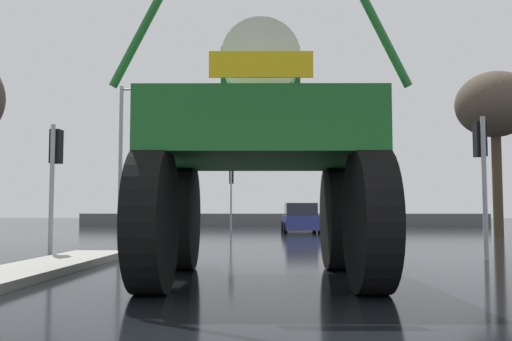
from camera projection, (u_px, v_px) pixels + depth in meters
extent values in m
plane|color=black|center=(283.00, 239.00, 22.30)|extent=(120.00, 120.00, 0.00)
cube|color=#9E9B93|center=(12.00, 275.00, 9.42)|extent=(1.34, 9.49, 0.15)
cylinder|color=black|center=(183.00, 217.00, 11.09)|extent=(0.55, 2.05, 2.03)
cylinder|color=black|center=(337.00, 217.00, 11.07)|extent=(0.55, 2.05, 2.03)
cylinder|color=black|center=(152.00, 220.00, 7.84)|extent=(0.55, 2.05, 2.03)
cylinder|color=black|center=(370.00, 220.00, 7.83)|extent=(0.55, 2.05, 2.03)
cube|color=#1E6B28|center=(260.00, 136.00, 9.56)|extent=(3.69, 4.09, 0.92)
cube|color=#1A5B22|center=(260.00, 86.00, 10.03)|extent=(1.38, 1.46, 1.00)
cylinder|color=silver|center=(261.00, 66.00, 9.06)|extent=(1.25, 1.34, 1.20)
cylinder|color=#1E6B28|center=(148.00, 20.00, 7.89)|extent=(1.06, 0.16, 1.94)
cylinder|color=#1E6B28|center=(374.00, 20.00, 7.88)|extent=(1.03, 0.16, 1.95)
cube|color=yellow|center=(261.00, 64.00, 7.61)|extent=(1.41, 0.10, 0.36)
cube|color=navy|center=(300.00, 222.00, 29.07)|extent=(1.87, 4.17, 0.70)
cube|color=#23282D|center=(301.00, 209.00, 28.97)|extent=(1.64, 2.16, 0.64)
cylinder|color=black|center=(283.00, 226.00, 30.40)|extent=(0.20, 0.61, 0.60)
cylinder|color=black|center=(314.00, 226.00, 30.40)|extent=(0.20, 0.61, 0.60)
cylinder|color=black|center=(285.00, 228.00, 27.71)|extent=(0.20, 0.61, 0.60)
cylinder|color=black|center=(320.00, 228.00, 27.70)|extent=(0.20, 0.61, 0.60)
cylinder|color=#A8AAAF|center=(52.00, 191.00, 13.68)|extent=(0.11, 0.11, 3.26)
cube|color=black|center=(56.00, 147.00, 13.97)|extent=(0.24, 0.32, 0.84)
sphere|color=red|center=(60.00, 137.00, 14.18)|extent=(0.17, 0.17, 0.17)
sphere|color=#3C2403|center=(59.00, 147.00, 14.16)|extent=(0.17, 0.17, 0.17)
sphere|color=black|center=(59.00, 158.00, 14.14)|extent=(0.17, 0.17, 0.17)
cylinder|color=#A8AAAF|center=(485.00, 188.00, 13.23)|extent=(0.11, 0.11, 3.38)
cube|color=black|center=(480.00, 139.00, 13.53)|extent=(0.24, 0.32, 0.84)
sphere|color=red|center=(477.00, 129.00, 13.74)|extent=(0.17, 0.17, 0.17)
sphere|color=#3C2403|center=(477.00, 140.00, 13.72)|extent=(0.17, 0.17, 0.17)
sphere|color=black|center=(477.00, 151.00, 13.70)|extent=(0.17, 0.17, 0.17)
cylinder|color=#A8AAAF|center=(231.00, 199.00, 32.90)|extent=(0.11, 0.11, 3.66)
cube|color=black|center=(231.00, 176.00, 33.20)|extent=(0.24, 0.32, 0.84)
sphere|color=red|center=(232.00, 172.00, 33.41)|extent=(0.17, 0.17, 0.17)
sphere|color=#3C2403|center=(232.00, 177.00, 33.39)|extent=(0.17, 0.17, 0.17)
sphere|color=black|center=(232.00, 181.00, 33.37)|extent=(0.17, 0.17, 0.17)
cylinder|color=#A8AAAF|center=(120.00, 160.00, 26.78)|extent=(0.18, 0.18, 7.10)
cylinder|color=#A8AAAF|center=(138.00, 89.00, 26.98)|extent=(1.60, 0.10, 0.10)
cube|color=silver|center=(155.00, 91.00, 26.94)|extent=(0.50, 0.24, 0.16)
cylinder|color=#473828|center=(497.00, 183.00, 25.57)|extent=(0.43, 0.43, 4.77)
ellipsoid|color=brown|center=(495.00, 104.00, 25.82)|extent=(3.54, 3.54, 3.01)
cube|color=#59595B|center=(282.00, 220.00, 41.58)|extent=(30.35, 0.24, 0.90)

